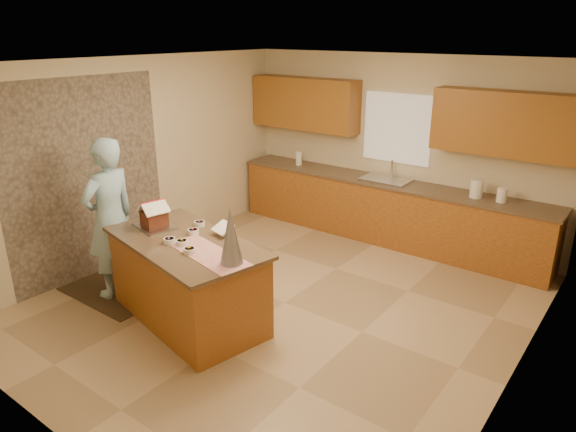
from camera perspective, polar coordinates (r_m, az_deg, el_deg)
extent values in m
plane|color=tan|center=(6.15, -0.38, -9.50)|extent=(5.50, 5.50, 0.00)
plane|color=silver|center=(5.37, -0.45, 16.49)|extent=(5.50, 5.50, 0.00)
plane|color=beige|center=(7.90, 11.88, 7.29)|extent=(5.50, 5.50, 0.00)
plane|color=beige|center=(3.96, -25.57, -7.18)|extent=(5.50, 5.50, 0.00)
plane|color=beige|center=(7.35, -16.19, 5.99)|extent=(5.50, 5.50, 0.00)
plane|color=beige|center=(4.63, 25.02, -3.19)|extent=(5.50, 5.50, 0.00)
plane|color=gray|center=(6.92, -21.24, 3.73)|extent=(0.00, 2.50, 2.50)
cube|color=white|center=(7.82, 11.94, 9.40)|extent=(1.05, 0.03, 1.00)
cube|color=#A46922|center=(7.89, 10.47, 0.48)|extent=(4.80, 0.60, 0.88)
cube|color=brown|center=(7.75, 10.68, 3.69)|extent=(4.85, 0.63, 0.04)
cube|color=#956420|center=(8.42, 1.86, 12.26)|extent=(1.85, 0.35, 0.80)
cube|color=#956420|center=(7.12, 22.97, 9.32)|extent=(1.85, 0.35, 0.80)
cube|color=silver|center=(7.75, 10.67, 3.61)|extent=(0.70, 0.45, 0.12)
cylinder|color=silver|center=(7.86, 11.35, 5.09)|extent=(0.03, 0.03, 0.28)
cube|color=#A46922|center=(5.74, -10.99, -7.14)|extent=(1.97, 1.27, 0.89)
cube|color=brown|center=(5.55, -11.30, -2.85)|extent=(2.07, 1.37, 0.04)
cube|color=#A4130B|center=(5.18, -8.78, -4.12)|extent=(1.06, 0.57, 0.01)
cube|color=silver|center=(5.98, -14.42, -1.09)|extent=(0.53, 0.43, 0.03)
cube|color=white|center=(5.57, -7.18, -1.29)|extent=(0.25, 0.22, 0.10)
cone|color=#A9A9B5|center=(4.84, -6.31, -2.23)|extent=(0.26, 0.26, 0.56)
cube|color=black|center=(6.73, -18.31, -7.81)|extent=(1.28, 0.84, 0.01)
imported|color=#97C1D7|center=(6.32, -18.97, -0.28)|extent=(0.49, 0.71, 1.89)
cylinder|color=white|center=(7.26, 19.94, 2.72)|extent=(0.15, 0.15, 0.20)
cylinder|color=white|center=(7.26, 20.02, 2.85)|extent=(0.17, 0.17, 0.24)
cylinder|color=white|center=(7.18, 22.46, 2.14)|extent=(0.13, 0.13, 0.18)
cylinder|color=white|center=(8.50, 1.20, 6.37)|extent=(0.10, 0.10, 0.22)
cube|color=#5D2B18|center=(5.94, -14.50, -0.25)|extent=(0.27, 0.28, 0.16)
cube|color=white|center=(5.96, -14.89, 1.15)|extent=(0.20, 0.31, 0.13)
cube|color=white|center=(5.84, -14.32, 0.84)|extent=(0.20, 0.31, 0.13)
cylinder|color=red|center=(5.88, -14.66, 1.53)|extent=(0.08, 0.28, 0.02)
cylinder|color=gold|center=(5.21, -10.76, -3.77)|extent=(0.12, 0.12, 0.06)
cylinder|color=yellow|center=(5.42, -11.58, -2.88)|extent=(0.12, 0.12, 0.06)
cylinder|color=pink|center=(5.49, -12.90, -2.68)|extent=(0.12, 0.12, 0.06)
cylinder|color=#D52545|center=(5.68, -10.36, -1.71)|extent=(0.12, 0.12, 0.06)
cylinder|color=#3789CF|center=(5.26, -6.21, -3.28)|extent=(0.12, 0.12, 0.06)
cylinder|color=#8E2F59|center=(5.90, -9.70, -0.85)|extent=(0.12, 0.12, 0.06)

